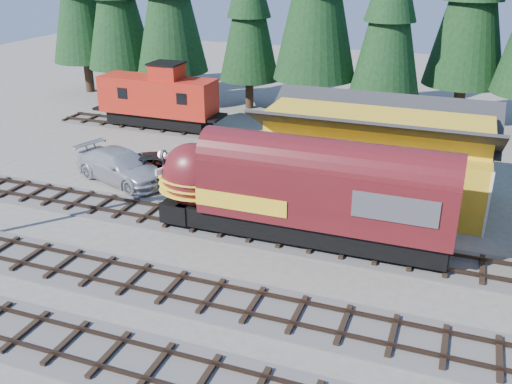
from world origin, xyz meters
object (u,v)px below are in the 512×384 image
(caboose, at_px, (159,98))
(pickup_truck_b, at_px, (121,166))
(locomotive, at_px, (293,195))
(depot, at_px, (375,147))
(pickup_truck_a, at_px, (163,167))

(caboose, xyz_separation_m, pickup_truck_b, (3.25, -10.42, -1.43))
(locomotive, distance_m, pickup_truck_b, 12.41)
(locomotive, bearing_deg, caboose, 137.08)
(depot, distance_m, pickup_truck_a, 12.66)
(pickup_truck_b, bearing_deg, depot, -60.04)
(caboose, bearing_deg, pickup_truck_a, -59.78)
(depot, bearing_deg, pickup_truck_b, -168.59)
(depot, relative_size, pickup_truck_a, 2.27)
(locomotive, bearing_deg, pickup_truck_a, 153.85)
(locomotive, xyz_separation_m, pickup_truck_a, (-9.67, 4.75, -1.55))
(locomotive, relative_size, pickup_truck_b, 2.23)
(caboose, bearing_deg, locomotive, -42.92)
(locomotive, bearing_deg, depot, 67.57)
(depot, height_order, caboose, depot)
(locomotive, distance_m, pickup_truck_a, 10.88)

